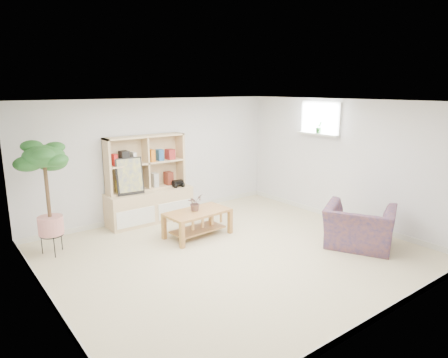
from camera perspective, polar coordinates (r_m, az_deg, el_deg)
floor at (r=6.53m, az=1.22°, el=-10.57°), size 5.50×5.00×0.01m
ceiling at (r=5.99m, az=1.33°, el=10.98°), size 5.50×5.00×0.01m
walls at (r=6.15m, az=1.27°, el=-0.27°), size 5.51×5.01×2.40m
baseboard at (r=6.51m, az=1.22°, el=-10.17°), size 5.50×5.00×0.10m
window at (r=8.37m, az=13.62°, el=8.43°), size 0.10×0.98×0.68m
window_sill at (r=8.35m, az=13.24°, el=6.23°), size 0.14×1.00×0.04m
storage_unit at (r=7.92m, az=-10.69°, el=-0.08°), size 1.71×0.58×1.71m
poster at (r=7.65m, az=-13.32°, el=0.39°), size 0.51×0.17×0.70m
toy_truck at (r=8.12m, az=-6.61°, el=-0.59°), size 0.31×0.23×0.16m
coffee_table at (r=7.18m, az=-3.78°, el=-6.37°), size 1.18×0.70×0.47m
table_plant at (r=7.11m, az=-4.19°, el=-3.40°), size 0.33×0.31×0.29m
floor_tree at (r=6.78m, az=-23.84°, el=-2.61°), size 0.89×0.89×1.83m
armchair at (r=7.00m, az=18.78°, el=-6.12°), size 1.34×1.40×0.80m
sill_plant at (r=8.32m, az=13.40°, el=7.21°), size 0.16×0.13×0.25m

